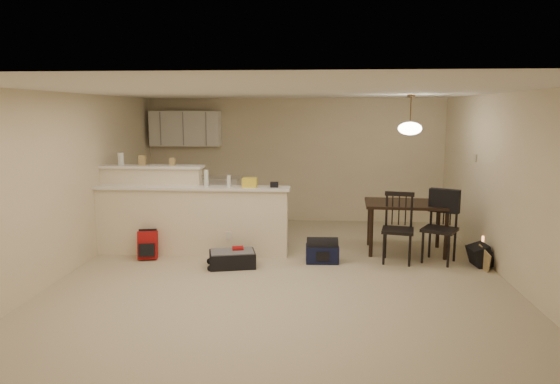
# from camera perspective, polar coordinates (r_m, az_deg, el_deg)

# --- Properties ---
(room) EXTENTS (7.00, 7.02, 2.50)m
(room) POSITION_cam_1_polar(r_m,az_deg,el_deg) (6.73, 0.43, 0.71)
(room) COLOR #C1B394
(room) RESTS_ON ground
(breakfast_bar) EXTENTS (3.08, 0.58, 1.39)m
(breakfast_bar) POSITION_cam_1_polar(r_m,az_deg,el_deg) (8.10, -11.65, -2.63)
(breakfast_bar) COLOR #F0E2C2
(breakfast_bar) RESTS_ON ground
(upper_cabinets) EXTENTS (1.40, 0.34, 0.70)m
(upper_cabinets) POSITION_cam_1_polar(r_m,az_deg,el_deg) (10.31, -10.76, 7.15)
(upper_cabinets) COLOR white
(upper_cabinets) RESTS_ON room
(kitchen_counter) EXTENTS (1.80, 0.60, 0.90)m
(kitchen_counter) POSITION_cam_1_polar(r_m,az_deg,el_deg) (10.29, -9.62, -0.95)
(kitchen_counter) COLOR white
(kitchen_counter) RESTS_ON ground
(thermostat) EXTENTS (0.02, 0.12, 0.12)m
(thermostat) POSITION_cam_1_polar(r_m,az_deg,el_deg) (8.62, 21.39, 3.63)
(thermostat) COLOR beige
(thermostat) RESTS_ON room
(jar) EXTENTS (0.10, 0.10, 0.20)m
(jar) POSITION_cam_1_polar(r_m,az_deg,el_deg) (8.40, -17.73, 3.63)
(jar) COLOR silver
(jar) RESTS_ON breakfast_bar
(cereal_box) EXTENTS (0.10, 0.07, 0.16)m
(cereal_box) POSITION_cam_1_polar(r_m,az_deg,el_deg) (8.28, -15.47, 3.52)
(cereal_box) COLOR tan
(cereal_box) RESTS_ON breakfast_bar
(small_box) EXTENTS (0.08, 0.06, 0.12)m
(small_box) POSITION_cam_1_polar(r_m,az_deg,el_deg) (8.13, -12.21, 3.40)
(small_box) COLOR tan
(small_box) RESTS_ON breakfast_bar
(bottle_a) EXTENTS (0.07, 0.07, 0.26)m
(bottle_a) POSITION_cam_1_polar(r_m,az_deg,el_deg) (7.80, -8.43, 1.57)
(bottle_a) COLOR silver
(bottle_a) RESTS_ON breakfast_bar
(bottle_b) EXTENTS (0.06, 0.06, 0.18)m
(bottle_b) POSITION_cam_1_polar(r_m,az_deg,el_deg) (7.73, -5.88, 1.26)
(bottle_b) COLOR silver
(bottle_b) RESTS_ON breakfast_bar
(bag_lump) EXTENTS (0.22, 0.18, 0.14)m
(bag_lump) POSITION_cam_1_polar(r_m,az_deg,el_deg) (7.69, -3.50, 1.09)
(bag_lump) COLOR tan
(bag_lump) RESTS_ON breakfast_bar
(pouch) EXTENTS (0.12, 0.10, 0.08)m
(pouch) POSITION_cam_1_polar(r_m,az_deg,el_deg) (7.65, -0.66, 0.84)
(pouch) COLOR tan
(pouch) RESTS_ON breakfast_bar
(dining_table) EXTENTS (1.35, 0.94, 0.81)m
(dining_table) POSITION_cam_1_polar(r_m,az_deg,el_deg) (8.19, 14.27, -1.85)
(dining_table) COLOR black
(dining_table) RESTS_ON ground
(pendant_lamp) EXTENTS (0.36, 0.36, 0.62)m
(pendant_lamp) POSITION_cam_1_polar(r_m,az_deg,el_deg) (8.05, 14.63, 7.11)
(pendant_lamp) COLOR brown
(pendant_lamp) RESTS_ON room
(dining_chair_near) EXTENTS (0.53, 0.52, 1.04)m
(dining_chair_near) POSITION_cam_1_polar(r_m,az_deg,el_deg) (7.65, 13.33, -4.06)
(dining_chair_near) COLOR black
(dining_chair_near) RESTS_ON ground
(dining_chair_far) EXTENTS (0.62, 0.61, 1.07)m
(dining_chair_far) POSITION_cam_1_polar(r_m,az_deg,el_deg) (7.81, 17.78, -3.89)
(dining_chair_far) COLOR black
(dining_chair_far) RESTS_ON ground
(suitcase) EXTENTS (0.74, 0.57, 0.22)m
(suitcase) POSITION_cam_1_polar(r_m,az_deg,el_deg) (7.37, -5.48, -7.65)
(suitcase) COLOR black
(suitcase) RESTS_ON ground
(red_backpack) EXTENTS (0.32, 0.23, 0.43)m
(red_backpack) POSITION_cam_1_polar(r_m,az_deg,el_deg) (7.95, -14.88, -5.88)
(red_backpack) COLOR #A81314
(red_backpack) RESTS_ON ground
(navy_duffel) EXTENTS (0.50, 0.29, 0.26)m
(navy_duffel) POSITION_cam_1_polar(r_m,az_deg,el_deg) (7.55, 4.85, -7.07)
(navy_duffel) COLOR #101534
(navy_duffel) RESTS_ON ground
(black_daypack) EXTENTS (0.28, 0.37, 0.31)m
(black_daypack) POSITION_cam_1_polar(r_m,az_deg,el_deg) (7.93, 21.89, -6.76)
(black_daypack) COLOR black
(black_daypack) RESTS_ON ground
(cardboard_sheet) EXTENTS (0.06, 0.38, 0.29)m
(cardboard_sheet) POSITION_cam_1_polar(r_m,az_deg,el_deg) (7.79, 22.24, -7.12)
(cardboard_sheet) COLOR tan
(cardboard_sheet) RESTS_ON ground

